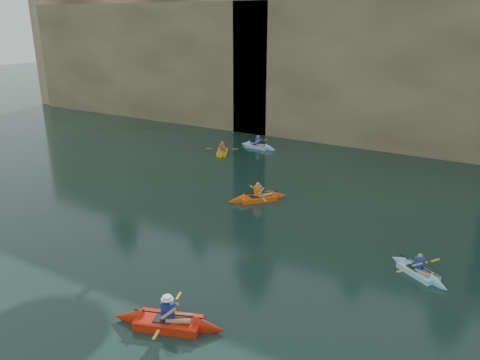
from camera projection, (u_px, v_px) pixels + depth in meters
The scene contains 11 objects.
ground at pixel (161, 283), 16.64m from camera, with size 160.00×160.00×0.00m, color black.
cliff at pixel (389, 55), 39.07m from camera, with size 70.00×16.00×12.00m, color tan.
cliff_slab_west at pixel (147, 60), 42.90m from camera, with size 26.00×2.40×10.56m, color #96885B.
cliff_slab_center at pixel (391, 67), 32.19m from camera, with size 24.00×2.40×11.40m, color #96885B.
sea_cave_west at pixel (161, 98), 42.48m from camera, with size 4.50×1.00×4.00m, color black.
sea_cave_center at pixel (304, 119), 35.89m from camera, with size 3.50×1.00×3.20m, color black.
main_kayaker at pixel (168, 322), 14.21m from camera, with size 3.63×2.31×1.33m.
kayaker_orange at pixel (258, 198), 24.08m from camera, with size 2.71×2.87×1.22m.
kayaker_ltblue_near at pixel (418, 271), 17.13m from camera, with size 2.60×1.99×1.05m.
kayaker_yellow at pixel (222, 152), 32.31m from camera, with size 1.99×2.70×1.10m.
kayaker_ltblue_mid at pixel (258, 146), 33.82m from camera, with size 3.11×2.30×1.16m.
Camera 1 is at (9.81, -11.06, 8.91)m, focal length 35.00 mm.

